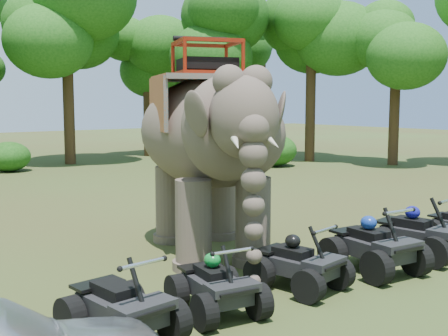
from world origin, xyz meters
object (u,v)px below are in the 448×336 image
at_px(elephant, 208,146).
at_px(atv_4, 419,226).
at_px(atv_2, 299,256).
at_px(atv_0, 121,296).
at_px(atv_3, 374,238).
at_px(atv_1, 216,278).

height_order(elephant, atv_4, elephant).
bearing_deg(elephant, atv_2, -72.60).
bearing_deg(atv_0, atv_3, -8.04).
relative_size(elephant, atv_3, 3.11).
bearing_deg(atv_3, atv_2, -179.39).
bearing_deg(atv_3, atv_4, 8.55).
bearing_deg(atv_0, atv_1, -7.81).
xyz_separation_m(atv_2, atv_4, (3.50, -0.10, 0.08)).
bearing_deg(atv_4, atv_0, 171.27).
xyz_separation_m(elephant, atv_3, (1.69, -3.19, -1.70)).
relative_size(atv_0, atv_4, 0.92).
bearing_deg(atv_1, atv_4, 8.40).
relative_size(atv_0, atv_1, 1.07).
bearing_deg(atv_0, atv_4, -6.97).
relative_size(atv_0, atv_2, 1.04).
height_order(atv_1, atv_2, atv_2).
xyz_separation_m(elephant, atv_0, (-3.70, -3.00, -1.75)).
height_order(atv_0, atv_1, atv_0).
bearing_deg(atv_3, atv_0, -176.08).
relative_size(elephant, atv_2, 3.50).
distance_m(atv_1, atv_2, 1.86).
distance_m(atv_1, atv_3, 3.75).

